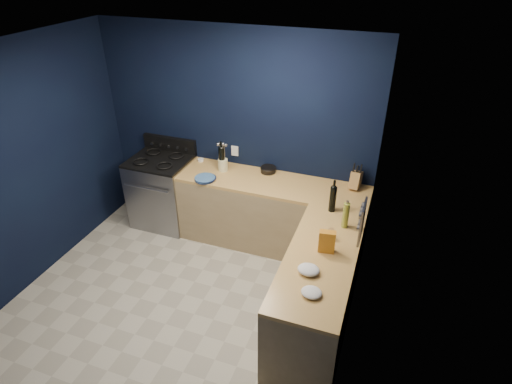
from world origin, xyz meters
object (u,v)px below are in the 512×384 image
at_px(plate_stack, 205,178).
at_px(utensil_crock, 223,165).
at_px(knife_block, 356,180).
at_px(crouton_bag, 327,242).
at_px(gas_range, 163,192).

distance_m(plate_stack, utensil_crock, 0.32).
relative_size(plate_stack, knife_block, 1.25).
distance_m(plate_stack, crouton_bag, 1.85).
distance_m(utensil_crock, crouton_bag, 1.91).
relative_size(plate_stack, crouton_bag, 1.13).
bearing_deg(knife_block, plate_stack, -159.05).
height_order(plate_stack, utensil_crock, utensil_crock).
distance_m(knife_block, crouton_bag, 1.27).
xyz_separation_m(knife_block, crouton_bag, (-0.08, -1.27, 0.01)).
height_order(plate_stack, crouton_bag, crouton_bag).
height_order(gas_range, crouton_bag, crouton_bag).
bearing_deg(utensil_crock, gas_range, -173.55).
height_order(plate_stack, knife_block, knife_block).
height_order(utensil_crock, knife_block, knife_block).
xyz_separation_m(plate_stack, knife_block, (1.72, 0.42, 0.08)).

